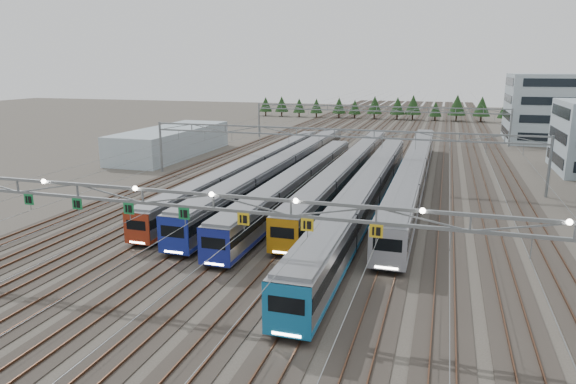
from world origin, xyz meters
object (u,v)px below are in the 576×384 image
(train_c, at_px, (300,182))
(train_d, at_px, (349,170))
(gantry_far, at_px, (376,113))
(gantry_mid, at_px, (334,139))
(gantry_near, at_px, (212,205))
(depot_bldg_north, at_px, (561,108))
(train_f, at_px, (414,171))
(train_b, at_px, (286,167))
(train_a, at_px, (256,167))
(train_e, at_px, (367,192))
(west_shed, at_px, (172,142))

(train_c, distance_m, train_d, 10.54)
(gantry_far, bearing_deg, train_c, -92.35)
(train_c, distance_m, gantry_mid, 10.99)
(gantry_near, height_order, depot_bldg_north, depot_bldg_north)
(train_f, bearing_deg, train_b, -172.00)
(train_f, relative_size, gantry_far, 1.19)
(train_a, relative_size, gantry_far, 1.11)
(train_d, bearing_deg, depot_bldg_north, 56.72)
(train_b, xyz_separation_m, train_f, (18.00, 2.53, 0.07))
(train_c, bearing_deg, train_e, -20.97)
(gantry_far, height_order, west_shed, gantry_far)
(train_e, bearing_deg, gantry_mid, 116.87)
(train_e, distance_m, gantry_near, 28.06)
(train_e, xyz_separation_m, gantry_far, (-6.75, 58.32, 4.12))
(train_d, distance_m, west_shed, 39.89)
(gantry_near, bearing_deg, gantry_far, 89.97)
(train_e, xyz_separation_m, gantry_near, (-6.80, -26.80, 4.82))
(train_a, bearing_deg, west_shed, 144.71)
(depot_bldg_north, bearing_deg, train_c, -122.19)
(gantry_mid, relative_size, depot_bldg_north, 2.56)
(train_d, xyz_separation_m, train_e, (4.50, -12.98, 0.13))
(gantry_far, xyz_separation_m, depot_bldg_north, (39.06, 10.74, 1.08))
(train_b, height_order, train_f, train_f)
(train_d, relative_size, depot_bldg_north, 2.84)
(train_a, bearing_deg, train_c, -42.50)
(gantry_near, height_order, west_shed, gantry_near)
(train_e, height_order, west_shed, west_shed)
(gantry_near, height_order, gantry_mid, gantry_near)
(train_d, bearing_deg, train_f, 8.51)
(train_b, relative_size, gantry_near, 1.16)
(depot_bldg_north, bearing_deg, train_a, -131.25)
(train_d, xyz_separation_m, depot_bldg_north, (36.81, 56.08, 5.32))
(train_c, relative_size, west_shed, 1.72)
(train_f, bearing_deg, west_shed, 163.14)
(train_a, bearing_deg, train_d, 5.45)
(train_b, bearing_deg, train_d, 7.50)
(west_shed, bearing_deg, train_a, -35.29)
(train_b, bearing_deg, train_c, -61.68)
(train_d, relative_size, west_shed, 2.08)
(west_shed, bearing_deg, depot_bldg_north, 29.00)
(train_f, distance_m, gantry_far, 45.59)
(gantry_far, distance_m, west_shed, 46.02)
(train_f, distance_m, west_shed, 47.92)
(train_b, distance_m, west_shed, 32.34)
(train_a, bearing_deg, gantry_near, -73.77)
(train_a, height_order, depot_bldg_north, depot_bldg_north)
(gantry_mid, bearing_deg, train_d, -8.57)
(train_d, height_order, depot_bldg_north, depot_bldg_north)
(train_f, relative_size, gantry_near, 1.19)
(train_c, height_order, depot_bldg_north, depot_bldg_north)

